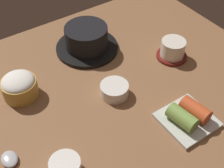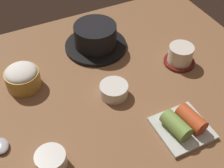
# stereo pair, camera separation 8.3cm
# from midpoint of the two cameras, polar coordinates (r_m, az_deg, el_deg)

# --- Properties ---
(dining_table) EXTENTS (1.00, 0.76, 0.02)m
(dining_table) POSITION_cam_midpoint_polar(r_m,az_deg,el_deg) (0.86, 0.96, -1.58)
(dining_table) COLOR brown
(dining_table) RESTS_ON ground
(stone_pot) EXTENTS (0.19, 0.19, 0.08)m
(stone_pot) POSITION_cam_midpoint_polar(r_m,az_deg,el_deg) (0.97, -0.61, 8.44)
(stone_pot) COLOR black
(stone_pot) RESTS_ON dining_table
(rice_bowl) EXTENTS (0.09, 0.09, 0.07)m
(rice_bowl) POSITION_cam_midpoint_polar(r_m,az_deg,el_deg) (0.86, -13.62, 1.17)
(rice_bowl) COLOR #B78C38
(rice_bowl) RESTS_ON dining_table
(tea_cup_with_saucer) EXTENTS (0.09, 0.09, 0.06)m
(tea_cup_with_saucer) POSITION_cam_midpoint_polar(r_m,az_deg,el_deg) (0.94, 15.06, 4.92)
(tea_cup_with_saucer) COLOR maroon
(tea_cup_with_saucer) RESTS_ON dining_table
(banchan_cup_center) EXTENTS (0.08, 0.08, 0.03)m
(banchan_cup_center) POSITION_cam_midpoint_polar(r_m,az_deg,el_deg) (0.83, 3.20, -1.22)
(banchan_cup_center) COLOR white
(banchan_cup_center) RESTS_ON dining_table
(kimchi_plate) EXTENTS (0.12, 0.12, 0.05)m
(kimchi_plate) POSITION_cam_midpoint_polar(r_m,az_deg,el_deg) (0.78, 15.98, -7.37)
(kimchi_plate) COLOR silver
(kimchi_plate) RESTS_ON dining_table
(side_bowl_near) EXTENTS (0.07, 0.07, 0.04)m
(side_bowl_near) POSITION_cam_midpoint_polar(r_m,az_deg,el_deg) (0.70, -7.81, -13.96)
(side_bowl_near) COLOR white
(side_bowl_near) RESTS_ON dining_table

